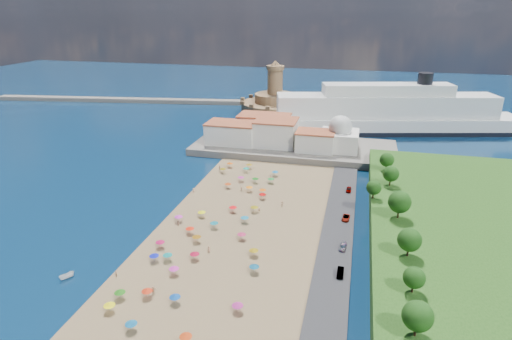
# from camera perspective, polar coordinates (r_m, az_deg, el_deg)

# --- Properties ---
(ground) EXTENTS (700.00, 700.00, 0.00)m
(ground) POSITION_cam_1_polar(r_m,az_deg,el_deg) (131.23, -4.32, -6.92)
(ground) COLOR #071938
(ground) RESTS_ON ground
(terrace) EXTENTS (90.00, 36.00, 3.00)m
(terrace) POSITION_cam_1_polar(r_m,az_deg,el_deg) (194.43, 5.08, 2.97)
(terrace) COLOR #59544C
(terrace) RESTS_ON ground
(jetty) EXTENTS (18.00, 70.00, 2.40)m
(jetty) POSITION_cam_1_polar(r_m,az_deg,el_deg) (231.40, 1.02, 5.90)
(jetty) COLOR #59544C
(jetty) RESTS_ON ground
(breakwater) EXTENTS (199.03, 34.77, 2.60)m
(breakwater) POSITION_cam_1_polar(r_m,az_deg,el_deg) (307.22, -15.37, 8.95)
(breakwater) COLOR #59544C
(breakwater) RESTS_ON ground
(waterfront_buildings) EXTENTS (57.00, 29.00, 11.00)m
(waterfront_buildings) POSITION_cam_1_polar(r_m,az_deg,el_deg) (195.42, 1.38, 5.10)
(waterfront_buildings) COLOR silver
(waterfront_buildings) RESTS_ON terrace
(domed_building) EXTENTS (16.00, 16.00, 15.00)m
(domed_building) POSITION_cam_1_polar(r_m,az_deg,el_deg) (188.58, 11.09, 4.46)
(domed_building) COLOR silver
(domed_building) RESTS_ON terrace
(fortress) EXTENTS (40.00, 40.00, 32.40)m
(fortress) POSITION_cam_1_polar(r_m,az_deg,el_deg) (258.66, 2.51, 8.74)
(fortress) COLOR #94704A
(fortress) RESTS_ON ground
(cruise_ship) EXTENTS (140.42, 53.53, 30.47)m
(cruise_ship) POSITION_cam_1_polar(r_m,az_deg,el_deg) (232.18, 16.79, 7.06)
(cruise_ship) COLOR black
(cruise_ship) RESTS_ON ground
(beach_parasols) EXTENTS (31.18, 114.18, 2.20)m
(beach_parasols) POSITION_cam_1_polar(r_m,az_deg,el_deg) (120.41, -6.42, -8.57)
(beach_parasols) COLOR gray
(beach_parasols) RESTS_ON beach
(beachgoers) EXTENTS (32.94, 100.53, 1.88)m
(beachgoers) POSITION_cam_1_polar(r_m,az_deg,el_deg) (131.00, -6.04, -6.47)
(beachgoers) COLOR tan
(beachgoers) RESTS_ON beach
(moored_boats) EXTENTS (5.87, 25.66, 1.52)m
(moored_boats) POSITION_cam_1_polar(r_m,az_deg,el_deg) (108.49, -28.31, -15.80)
(moored_boats) COLOR white
(moored_boats) RESTS_ON ground
(parked_cars) EXTENTS (2.46, 55.72, 1.45)m
(parked_cars) POSITION_cam_1_polar(r_m,az_deg,el_deg) (128.30, 11.78, -7.34)
(parked_cars) COLOR gray
(parked_cars) RESTS_ON promenade
(hillside_trees) EXTENTS (12.66, 107.72, 8.03)m
(hillside_trees) POSITION_cam_1_polar(r_m,az_deg,el_deg) (116.44, 18.40, -6.21)
(hillside_trees) COLOR #382314
(hillside_trees) RESTS_ON hillside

